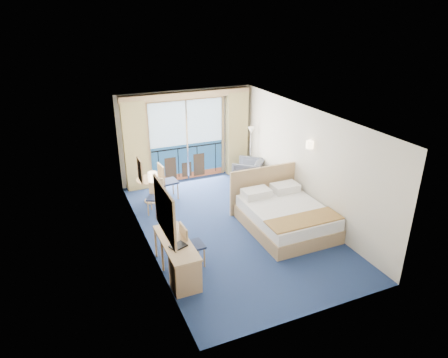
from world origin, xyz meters
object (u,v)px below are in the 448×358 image
table_chair_a (166,179)px  desk_chair (189,243)px  floor_lamp (251,140)px  armchair (248,172)px  table_chair_b (156,194)px  nightstand (281,193)px  round_table (151,184)px  desk (183,267)px  bed (284,215)px

table_chair_a → desk_chair: bearing=167.4°
desk_chair → floor_lamp: bearing=-43.3°
armchair → table_chair_b: 3.05m
nightstand → table_chair_a: (-2.78, 1.40, 0.31)m
armchair → desk_chair: bearing=0.3°
nightstand → round_table: bearing=156.2°
desk → table_chair_b: 3.11m
bed → nightstand: bearing=61.9°
armchair → desk: 4.99m
table_chair_a → round_table: bearing=84.2°
table_chair_b → desk: bearing=-66.4°
floor_lamp → desk_chair: floor_lamp is taller
round_table → table_chair_a: table_chair_a is taller
bed → table_chair_a: bed is taller
floor_lamp → round_table: 3.31m
desk_chair → table_chair_a: size_ratio=0.94×
floor_lamp → round_table: (-3.20, -0.47, -0.71)m
floor_lamp → desk: 5.54m
bed → round_table: 3.67m
round_table → table_chair_a: size_ratio=0.72×
armchair → table_chair_a: size_ratio=0.80×
bed → desk: (-2.85, -1.11, 0.07)m
desk → table_chair_a: 3.82m
floor_lamp → table_chair_b: floor_lamp is taller
floor_lamp → table_chair_b: (-3.23, -1.11, -0.70)m
floor_lamp → table_chair_a: 2.89m
desk_chair → round_table: size_ratio=1.30×
bed → desk_chair: (-2.55, -0.57, 0.21)m
table_chair_a → bed: bearing=-146.2°
nightstand → desk_chair: (-3.20, -1.80, 0.27)m
bed → nightstand: bed is taller
nightstand → table_chair_a: bearing=153.2°
desk_chair → table_chair_a: table_chair_a is taller
desk → desk_chair: bearing=60.6°
round_table → table_chair_b: table_chair_b is taller
bed → desk_chair: bearing=-167.4°
armchair → table_chair_b: table_chair_b is taller
floor_lamp → desk_chair: 4.92m
nightstand → desk: 4.22m
nightstand → table_chair_a: size_ratio=0.52×
desk_chair → round_table: bearing=-2.3°
desk_chair → round_table: 3.21m
nightstand → floor_lamp: (0.00, 1.87, 0.94)m
bed → desk: size_ratio=1.46×
armchair → bed: bearing=34.0°
round_table → table_chair_b: bearing=-92.6°
bed → table_chair_a: bearing=128.9°
desk → table_chair_b: (0.28, 3.10, 0.11)m
floor_lamp → round_table: floor_lamp is taller
desk_chair → armchair: bearing=-44.2°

